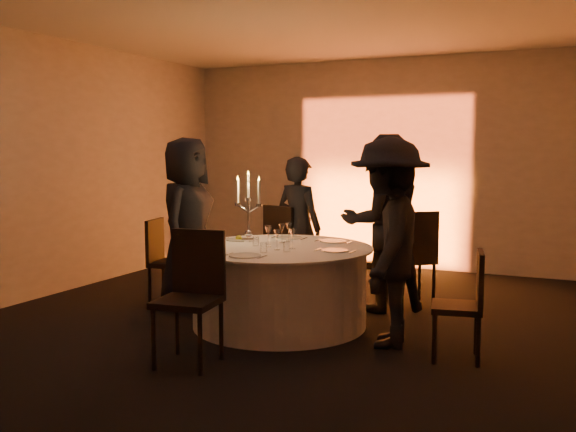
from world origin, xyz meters
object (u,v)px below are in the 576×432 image
at_px(chair_front, 192,288).
at_px(guest_left, 186,223).
at_px(chair_right, 466,299).
at_px(guest_back_right, 383,223).
at_px(guest_right, 389,242).
at_px(candelabra, 249,217).
at_px(chair_left, 164,256).
at_px(guest_back_left, 299,227).
at_px(chair_back_left, 285,244).
at_px(banquet_table, 279,286).
at_px(chair_back_right, 413,252).
at_px(coffee_cup, 206,244).

height_order(chair_front, guest_left, guest_left).
distance_m(chair_right, guest_back_right, 1.75).
height_order(guest_right, candelabra, guest_right).
distance_m(chair_left, guest_back_right, 2.43).
distance_m(chair_front, guest_back_right, 2.46).
bearing_deg(chair_right, candelabra, -114.01).
height_order(guest_left, guest_back_left, guest_left).
height_order(chair_front, candelabra, candelabra).
bearing_deg(guest_left, chair_left, 74.91).
xyz_separation_m(chair_back_left, guest_back_right, (1.25, -0.25, 0.34)).
xyz_separation_m(chair_back_left, guest_right, (1.65, -1.42, 0.31)).
xyz_separation_m(chair_left, chair_right, (3.37, -0.60, -0.02)).
bearing_deg(candelabra, banquet_table, -25.72).
height_order(chair_back_right, chair_front, chair_front).
distance_m(chair_left, chair_back_left, 1.42).
bearing_deg(guest_back_right, chair_back_right, -171.08).
bearing_deg(guest_back_left, chair_right, 159.67).
bearing_deg(guest_left, guest_back_left, -56.95).
height_order(chair_left, guest_back_left, guest_back_left).
distance_m(chair_left, chair_front, 2.06).
bearing_deg(chair_left, candelabra, -104.32).
relative_size(banquet_table, coffee_cup, 16.36).
height_order(chair_back_left, candelabra, candelabra).
bearing_deg(candelabra, guest_back_right, 33.01).
height_order(guest_left, guest_back_right, guest_back_right).
bearing_deg(banquet_table, chair_back_left, 112.44).
xyz_separation_m(chair_left, guest_left, (0.31, -0.02, 0.39)).
relative_size(guest_back_left, candelabra, 2.25).
height_order(chair_back_right, guest_left, guest_left).
bearing_deg(coffee_cup, banquet_table, 27.72).
bearing_deg(guest_right, chair_front, -59.17).
distance_m(chair_right, guest_left, 3.14).
xyz_separation_m(chair_back_right, chair_front, (-1.18, -2.52, 0.01)).
xyz_separation_m(chair_left, chair_back_right, (2.55, 0.99, 0.07)).
relative_size(chair_back_right, chair_front, 0.99).
bearing_deg(guest_right, chair_right, 69.52).
distance_m(chair_back_left, chair_front, 2.53).
bearing_deg(chair_right, coffee_cup, -100.52).
relative_size(chair_front, guest_back_right, 0.57).
height_order(chair_left, chair_back_left, chair_back_left).
relative_size(chair_right, chair_front, 0.85).
xyz_separation_m(guest_back_left, guest_right, (1.44, -1.36, 0.10)).
height_order(chair_back_left, chair_right, chair_back_left).
relative_size(chair_back_right, coffee_cup, 9.55).
relative_size(guest_back_left, guest_back_right, 0.87).
bearing_deg(banquet_table, coffee_cup, -152.28).
height_order(banquet_table, candelabra, candelabra).
bearing_deg(chair_front, chair_left, 124.75).
relative_size(chair_left, guest_left, 0.51).
relative_size(guest_left, coffee_cup, 16.67).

